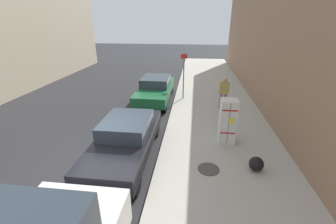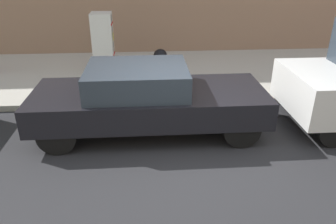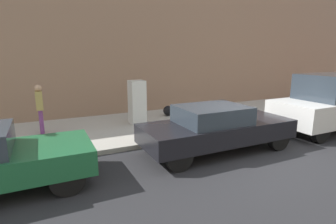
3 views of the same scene
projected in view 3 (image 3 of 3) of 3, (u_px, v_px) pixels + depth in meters
ground_plane at (249, 154)px, 7.72m from camera, size 80.00×80.00×0.00m
sidewalk_slab at (182, 121)px, 11.34m from camera, size 4.63×44.00×0.15m
building_facade_near at (150, 40)px, 13.65m from camera, size 2.35×39.60×7.26m
discarded_refrigerator at (137, 102)px, 10.44m from camera, size 0.62×0.60×1.74m
manhole_cover at (187, 122)px, 10.77m from camera, size 0.70×0.70×0.02m
trash_bag at (168, 111)px, 11.96m from camera, size 0.46×0.46×0.46m
pedestrian_walking_far at (40, 105)px, 9.13m from camera, size 0.50×0.23×1.72m
parked_sedan_dark at (216, 127)px, 7.85m from camera, size 1.79×4.69×1.41m
parked_van_white at (335, 102)px, 10.14m from camera, size 2.02×5.19×2.16m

